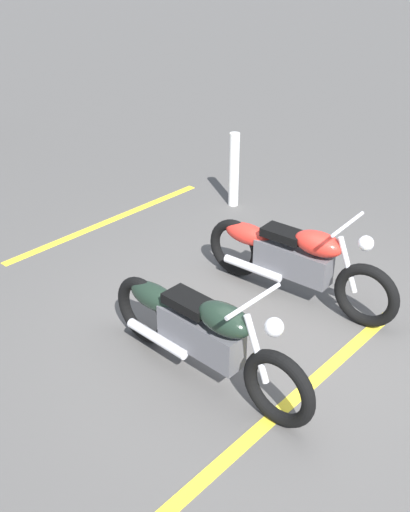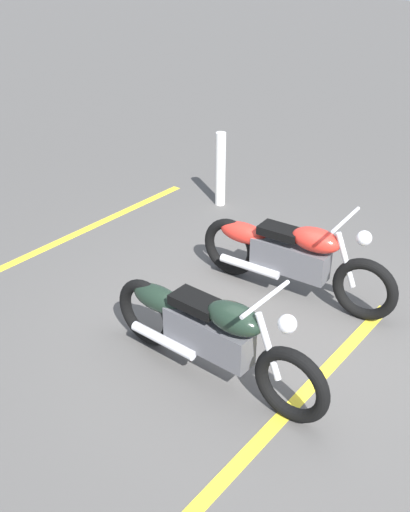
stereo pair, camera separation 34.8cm
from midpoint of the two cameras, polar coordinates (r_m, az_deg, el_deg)
name	(u,v)px [view 1 (the left image)]	position (r m, az deg, el deg)	size (l,w,h in m)	color
ground_plane	(273,342)	(5.73, 8.32, -8.21)	(60.00, 60.00, 0.00)	#514F4C
motorcycle_bright_foreground	(292,258)	(6.18, 10.01, -0.20)	(2.23, 0.62, 1.04)	black
motorcycle_dark_foreground	(199,331)	(5.02, 1.45, -7.31)	(2.23, 0.62, 1.04)	black
bollard_post	(234,170)	(8.21, 4.04, 8.27)	(0.14, 0.14, 1.04)	white
parking_stripe_near	(298,395)	(5.19, 10.94, -13.09)	(3.20, 0.12, 0.01)	yellow
parking_stripe_mid	(110,221)	(7.99, -7.94, 3.39)	(3.20, 0.12, 0.01)	yellow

